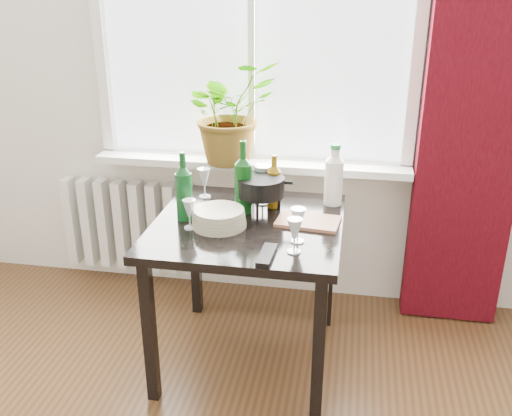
% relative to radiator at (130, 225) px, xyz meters
% --- Properties ---
extents(window, '(1.72, 0.08, 1.62)m').
position_rel_radiator_xyz_m(window, '(0.75, 0.04, 1.22)').
color(window, white).
rests_on(window, ground).
extents(windowsill, '(1.72, 0.20, 0.04)m').
position_rel_radiator_xyz_m(windowsill, '(0.75, -0.03, 0.44)').
color(windowsill, white).
rests_on(windowsill, ground).
extents(curtain, '(0.50, 0.12, 2.56)m').
position_rel_radiator_xyz_m(curtain, '(1.87, -0.06, 0.92)').
color(curtain, '#34040B').
rests_on(curtain, ground).
extents(radiator, '(0.80, 0.10, 0.55)m').
position_rel_radiator_xyz_m(radiator, '(0.00, 0.00, 0.00)').
color(radiator, white).
rests_on(radiator, ground).
extents(table, '(0.85, 0.85, 0.74)m').
position_rel_radiator_xyz_m(table, '(0.85, -0.63, 0.27)').
color(table, black).
rests_on(table, ground).
extents(potted_plant, '(0.64, 0.64, 0.54)m').
position_rel_radiator_xyz_m(potted_plant, '(0.65, -0.08, 0.73)').
color(potted_plant, '#228023').
rests_on(potted_plant, windowsill).
extents(wine_bottle_left, '(0.09, 0.09, 0.32)m').
position_rel_radiator_xyz_m(wine_bottle_left, '(0.56, -0.64, 0.52)').
color(wine_bottle_left, '#0C4219').
rests_on(wine_bottle_left, table).
extents(wine_bottle_right, '(0.10, 0.10, 0.35)m').
position_rel_radiator_xyz_m(wine_bottle_right, '(0.81, -0.51, 0.54)').
color(wine_bottle_right, '#0B3C10').
rests_on(wine_bottle_right, table).
extents(bottle_amber, '(0.08, 0.08, 0.27)m').
position_rel_radiator_xyz_m(bottle_amber, '(0.94, -0.43, 0.49)').
color(bottle_amber, brown).
rests_on(bottle_amber, table).
extents(cleaning_bottle, '(0.11, 0.11, 0.31)m').
position_rel_radiator_xyz_m(cleaning_bottle, '(1.22, -0.34, 0.51)').
color(cleaning_bottle, white).
rests_on(cleaning_bottle, table).
extents(wineglass_front_right, '(0.08, 0.08, 0.15)m').
position_rel_radiator_xyz_m(wineglass_front_right, '(1.09, -0.79, 0.44)').
color(wineglass_front_right, silver).
rests_on(wineglass_front_right, table).
extents(wineglass_far_right, '(0.08, 0.08, 0.15)m').
position_rel_radiator_xyz_m(wineglass_far_right, '(1.09, -0.89, 0.44)').
color(wineglass_far_right, silver).
rests_on(wineglass_far_right, table).
extents(wineglass_back_center, '(0.10, 0.10, 0.20)m').
position_rel_radiator_xyz_m(wineglass_back_center, '(0.88, -0.39, 0.46)').
color(wineglass_back_center, silver).
rests_on(wineglass_back_center, table).
extents(wineglass_back_left, '(0.08, 0.08, 0.15)m').
position_rel_radiator_xyz_m(wineglass_back_left, '(0.58, -0.36, 0.44)').
color(wineglass_back_left, silver).
rests_on(wineglass_back_left, table).
extents(wineglass_front_left, '(0.08, 0.08, 0.14)m').
position_rel_radiator_xyz_m(wineglass_front_left, '(0.61, -0.74, 0.43)').
color(wineglass_front_left, silver).
rests_on(wineglass_front_left, table).
extents(plate_stack, '(0.32, 0.32, 0.08)m').
position_rel_radiator_xyz_m(plate_stack, '(0.73, -0.70, 0.40)').
color(plate_stack, '#BAB49A').
rests_on(plate_stack, table).
extents(fondue_pot, '(0.27, 0.24, 0.17)m').
position_rel_radiator_xyz_m(fondue_pot, '(0.89, -0.50, 0.45)').
color(fondue_pot, black).
rests_on(fondue_pot, table).
extents(tv_remote, '(0.06, 0.19, 0.02)m').
position_rel_radiator_xyz_m(tv_remote, '(0.99, -0.96, 0.37)').
color(tv_remote, black).
rests_on(tv_remote, table).
extents(cutting_board, '(0.30, 0.21, 0.01)m').
position_rel_radiator_xyz_m(cutting_board, '(1.12, -0.59, 0.37)').
color(cutting_board, '#A86A4C').
rests_on(cutting_board, table).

